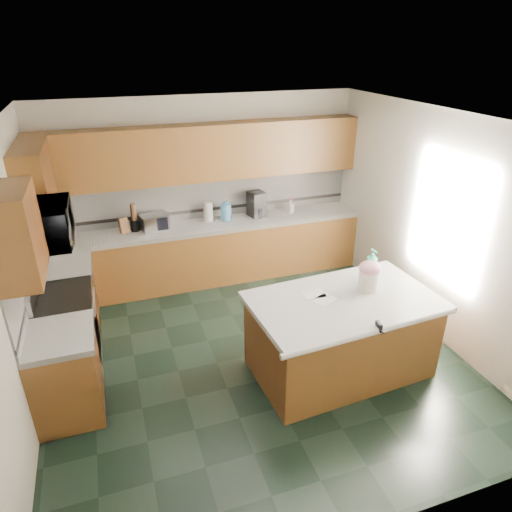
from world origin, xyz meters
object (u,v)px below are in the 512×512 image
treat_jar (368,280)px  toaster_oven (155,222)px  coffee_maker (257,204)px  island_top (344,302)px  knife_block (124,226)px  island_base (341,337)px  soap_bottle_island (372,264)px

treat_jar → toaster_oven: (-1.96, 2.49, -0.00)m
toaster_oven → coffee_maker: bearing=-11.3°
island_top → toaster_oven: toaster_oven is taller
knife_block → treat_jar: bearing=-63.3°
island_top → treat_jar: 0.38m
island_base → soap_bottle_island: (0.51, 0.33, 0.67)m
island_base → toaster_oven: (-1.62, 2.59, 0.60)m
island_base → island_top: island_top is taller
soap_bottle_island → coffee_maker: bearing=100.9°
island_base → soap_bottle_island: size_ratio=5.29×
knife_block → coffee_maker: (1.97, 0.03, 0.08)m
island_top → soap_bottle_island: bearing=29.0°
soap_bottle_island → island_base: bearing=-150.5°
coffee_maker → island_top: bearing=-100.0°
island_top → coffee_maker: 2.63m
soap_bottle_island → coffee_maker: size_ratio=0.92×
soap_bottle_island → toaster_oven: (-2.13, 2.27, -0.06)m
island_top → knife_block: knife_block is taller
soap_bottle_island → coffee_maker: (-0.58, 2.30, 0.02)m
island_base → treat_jar: treat_jar is taller
island_top → toaster_oven: bearing=118.2°
soap_bottle_island → toaster_oven: bearing=129.8°
treat_jar → coffee_maker: coffee_maker is taller
knife_block → toaster_oven: 0.42m
island_base → soap_bottle_island: 0.90m
island_base → knife_block: size_ratio=8.70×
toaster_oven → coffee_maker: 1.55m
island_base → coffee_maker: 2.71m
treat_jar → toaster_oven: bearing=120.6°
treat_jar → toaster_oven: size_ratio=0.59×
knife_block → island_base: bearing=-68.7°
toaster_oven → coffee_maker: (1.55, 0.03, 0.08)m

